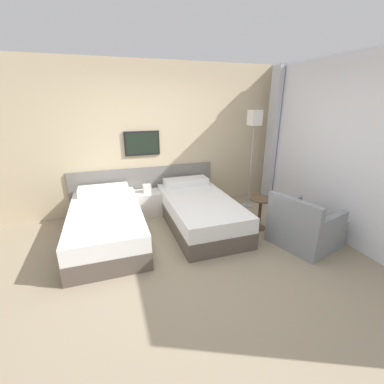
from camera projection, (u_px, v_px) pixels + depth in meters
The scene contains 9 objects.
ground_plane at pixel (191, 262), 3.42m from camera, with size 16.00×16.00×0.00m, color gray.
wall_headboard at pixel (155, 142), 4.81m from camera, with size 10.00×0.10×2.70m.
wall_window at pixel (356, 153), 3.57m from camera, with size 0.21×4.53×2.70m.
bed_near_door at pixel (107, 224), 3.92m from camera, with size 1.04×2.01×0.62m.
bed_near_window at pixel (199, 211), 4.37m from camera, with size 1.04×2.01×0.62m.
nightstand at pixel (148, 202), 4.81m from camera, with size 0.49×0.42×0.57m.
floor_lamp at pixel (254, 129), 4.76m from camera, with size 0.24×0.24×1.87m.
side_table at pixel (260, 208), 4.20m from camera, with size 0.38×0.38×0.54m.
armchair at pixel (304, 228), 3.77m from camera, with size 0.99×1.00×0.78m.
Camera 1 is at (-0.92, -2.76, 2.02)m, focal length 24.00 mm.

